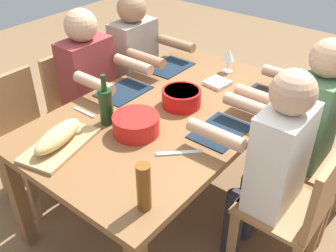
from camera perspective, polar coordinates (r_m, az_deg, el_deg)
The scene contains 25 objects.
ground_plane at distance 2.68m, azimuth 0.00°, elevation -11.27°, with size 8.00×8.00×0.00m, color brown.
dining_table at distance 2.26m, azimuth 0.00°, elevation 0.63°, with size 1.68×1.03×0.74m.
chair_far_center at distance 2.87m, azimuth -13.19°, elevation 3.34°, with size 0.40×0.40×0.85m.
diner_far_center at distance 2.64m, azimuth -11.21°, elevation 6.14°, with size 0.41×0.53×1.20m.
chair_far_left at distance 2.66m, azimuth -20.73°, elevation -0.71°, with size 0.40×0.40×0.85m.
chair_near_right at distance 2.43m, azimuth 22.97°, elevation -4.97°, with size 0.40×0.40×0.85m.
diner_near_right at distance 2.34m, azimuth 19.96°, elevation 0.78°, with size 0.41×0.53×1.20m.
chair_near_center at distance 2.07m, azimuth 18.79°, elevation -11.43°, with size 0.40×0.40×0.85m.
diner_near_center at distance 1.98m, azimuth 15.05°, elevation -4.90°, with size 0.41×0.53×1.20m.
chair_far_right at distance 3.14m, azimuth -6.75°, elevation 6.74°, with size 0.40×0.40×0.85m.
diner_far_right at distance 2.93m, azimuth -4.42°, elevation 9.50°, with size 0.41×0.53×1.20m.
serving_bowl_salad at distance 2.24m, azimuth 2.01°, elevation 4.38°, with size 0.23×0.23×0.10m.
serving_bowl_fruit at distance 2.00m, azimuth -4.79°, elevation 0.40°, with size 0.25×0.25×0.10m.
cutting_board at distance 1.99m, azimuth -15.82°, elevation -2.75°, with size 0.40×0.22×0.02m, color tan.
bread_loaf at distance 1.96m, azimuth -16.07°, elevation -1.45°, with size 0.32×0.11×0.09m, color tan.
wine_bottle at distance 2.08m, azimuth -9.22°, elevation 3.02°, with size 0.08×0.08×0.29m.
beer_bottle at distance 1.54m, azimuth -3.62°, elevation -9.05°, with size 0.06×0.06×0.22m, color brown.
wine_glass at distance 2.65m, azimuth 9.10°, elevation 10.27°, with size 0.08×0.08×0.17m.
placemat_far_center at distance 2.42m, azimuth -6.61°, elevation 5.15°, with size 0.32×0.23×0.01m, color #142333.
fork_far_left at distance 2.24m, azimuth -12.36°, elevation 2.01°, with size 0.02×0.17×0.01m, color silver.
placemat_near_right at distance 2.41m, azimuth 13.66°, elevation 4.12°, with size 0.32×0.23×0.01m, color black.
placemat_near_center at distance 2.05m, azimuth 7.80°, elevation -0.78°, with size 0.32×0.23×0.01m, color #142333.
placemat_far_right at distance 2.73m, azimuth 0.22°, elevation 8.81°, with size 0.32×0.23×0.01m, color #142333.
carving_knife at distance 1.88m, azimuth 1.70°, elevation -4.01°, with size 0.23×0.02×0.01m, color silver.
napkin_stack at distance 2.51m, azimuth 7.36°, elevation 6.38°, with size 0.14×0.14×0.02m, color white.
Camera 1 is at (-1.48, -1.18, 1.89)m, focal length 40.92 mm.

